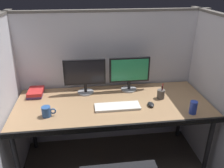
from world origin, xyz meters
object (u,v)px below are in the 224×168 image
(book_stack, at_px, (36,92))
(coffee_mug, at_px, (47,112))
(computer_mouse, at_px, (151,104))
(monitor_left, at_px, (85,74))
(pen_cup, at_px, (161,94))
(keyboard_main, at_px, (117,107))
(desk, at_px, (113,108))
(soda_can, at_px, (193,107))
(monitor_right, at_px, (129,72))

(book_stack, relative_size, coffee_mug, 1.73)
(computer_mouse, xyz_separation_m, coffee_mug, (-0.97, -0.06, 0.03))
(monitor_left, distance_m, pen_cup, 0.81)
(coffee_mug, bearing_deg, pen_cup, 10.07)
(keyboard_main, relative_size, book_stack, 1.98)
(computer_mouse, bearing_deg, desk, 164.35)
(monitor_left, xyz_separation_m, soda_can, (0.95, -0.54, -0.15))
(keyboard_main, bearing_deg, monitor_right, 63.40)
(monitor_right, bearing_deg, keyboard_main, -116.60)
(monitor_left, height_order, pen_cup, monitor_left)
(pen_cup, bearing_deg, soda_can, -58.09)
(desk, bearing_deg, soda_can, -21.63)
(monitor_right, xyz_separation_m, soda_can, (0.48, -0.55, -0.15))
(book_stack, bearing_deg, computer_mouse, -18.20)
(desk, height_order, coffee_mug, coffee_mug)
(keyboard_main, distance_m, soda_can, 0.69)
(coffee_mug, bearing_deg, book_stack, 111.54)
(monitor_right, distance_m, pen_cup, 0.40)
(monitor_left, distance_m, monitor_right, 0.47)
(keyboard_main, distance_m, computer_mouse, 0.32)
(monitor_right, xyz_separation_m, book_stack, (-0.99, 0.00, -0.18))
(computer_mouse, distance_m, coffee_mug, 0.97)
(pen_cup, relative_size, soda_can, 1.38)
(monitor_right, bearing_deg, book_stack, 179.98)
(book_stack, xyz_separation_m, soda_can, (1.48, -0.55, 0.03))
(monitor_right, bearing_deg, coffee_mug, -152.44)
(coffee_mug, bearing_deg, monitor_left, 49.94)
(desk, distance_m, book_stack, 0.83)
(monitor_right, distance_m, soda_can, 0.75)
(computer_mouse, bearing_deg, monitor_left, 149.61)
(pen_cup, distance_m, coffee_mug, 1.13)
(monitor_left, bearing_deg, book_stack, 178.57)
(book_stack, bearing_deg, monitor_right, -0.02)
(coffee_mug, bearing_deg, keyboard_main, 6.00)
(coffee_mug, distance_m, soda_can, 1.31)
(monitor_right, bearing_deg, computer_mouse, -69.32)
(keyboard_main, bearing_deg, soda_can, -15.70)
(desk, xyz_separation_m, monitor_left, (-0.26, 0.26, 0.27))
(monitor_right, distance_m, computer_mouse, 0.45)
(computer_mouse, relative_size, coffee_mug, 0.76)
(desk, height_order, pen_cup, pen_cup)
(monitor_left, height_order, computer_mouse, monitor_left)
(book_stack, distance_m, soda_can, 1.58)
(soda_can, bearing_deg, book_stack, 159.58)
(book_stack, bearing_deg, desk, -19.33)
(monitor_right, xyz_separation_m, coffee_mug, (-0.82, -0.43, -0.17))
(desk, relative_size, keyboard_main, 4.42)
(book_stack, distance_m, coffee_mug, 0.46)
(desk, bearing_deg, monitor_right, 51.93)
(coffee_mug, bearing_deg, monitor_right, 27.56)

